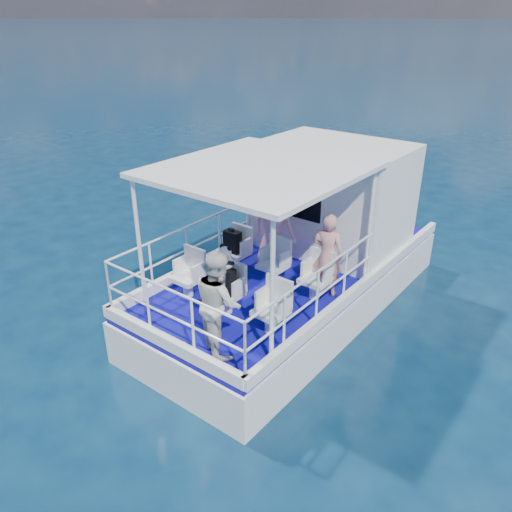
{
  "coord_description": "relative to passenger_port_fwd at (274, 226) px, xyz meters",
  "views": [
    {
      "loc": [
        4.72,
        -6.41,
        5.36
      ],
      "look_at": [
        0.07,
        -0.4,
        1.69
      ],
      "focal_mm": 35.0,
      "sensor_mm": 36.0,
      "label": 1
    }
  ],
  "objects": [
    {
      "name": "seat_center_aft",
      "position": [
        0.37,
        -1.82,
        -0.68
      ],
      "size": [
        0.48,
        0.46,
        0.38
      ],
      "primitive_type": "cube",
      "color": "silver",
      "rests_on": "deck"
    },
    {
      "name": "backpack_center",
      "position": [
        0.39,
        -1.85,
        -0.26
      ],
      "size": [
        0.3,
        0.17,
        0.45
      ],
      "primitive_type": "cube",
      "color": "black",
      "rests_on": "seat_center_aft"
    },
    {
      "name": "railings",
      "position": [
        0.37,
        -1.3,
        -0.37
      ],
      "size": [
        2.84,
        3.59,
        1.0
      ],
      "primitive_type": null,
      "color": "white",
      "rests_on": "deck"
    },
    {
      "name": "hull",
      "position": [
        0.37,
        0.28,
        -1.77
      ],
      "size": [
        3.0,
        7.0,
        1.6
      ],
      "primitive_type": "cube",
      "color": "white",
      "rests_on": "ground"
    },
    {
      "name": "backpack_port",
      "position": [
        -0.55,
        -0.58,
        -0.28
      ],
      "size": [
        0.32,
        0.18,
        0.43
      ],
      "primitive_type": "cube",
      "color": "black",
      "rests_on": "seat_port_fwd"
    },
    {
      "name": "seat_center_fwd",
      "position": [
        0.37,
        -0.52,
        -0.68
      ],
      "size": [
        0.48,
        0.46,
        0.38
      ],
      "primitive_type": "cube",
      "color": "silver",
      "rests_on": "deck"
    },
    {
      "name": "passenger_port_fwd",
      "position": [
        0.0,
        0.0,
        0.0
      ],
      "size": [
        0.69,
        0.53,
        1.74
      ],
      "primitive_type": "imported",
      "rotation": [
        0.0,
        0.0,
        3.25
      ],
      "color": "pink",
      "rests_on": "deck"
    },
    {
      "name": "seat_stbd_aft",
      "position": [
        1.27,
        -1.82,
        -0.68
      ],
      "size": [
        0.48,
        0.46,
        0.38
      ],
      "primitive_type": "cube",
      "color": "silver",
      "rests_on": "deck"
    },
    {
      "name": "seat_stbd_fwd",
      "position": [
        1.27,
        -0.52,
        -0.68
      ],
      "size": [
        0.48,
        0.46,
        0.38
      ],
      "primitive_type": "cube",
      "color": "silver",
      "rests_on": "deck"
    },
    {
      "name": "passenger_stbd_aft",
      "position": [
        0.94,
        -2.65,
        -0.07
      ],
      "size": [
        0.97,
        0.91,
        1.59
      ],
      "primitive_type": "imported",
      "rotation": [
        0.0,
        0.0,
        2.62
      ],
      "color": "beige",
      "rests_on": "deck"
    },
    {
      "name": "cabin",
      "position": [
        0.37,
        1.58,
        0.23
      ],
      "size": [
        2.85,
        2.0,
        2.2
      ],
      "primitive_type": "cube",
      "color": "white",
      "rests_on": "deck"
    },
    {
      "name": "deck",
      "position": [
        0.37,
        0.28,
        -0.92
      ],
      "size": [
        2.9,
        6.9,
        0.1
      ],
      "primitive_type": "cube",
      "color": "#0D097F",
      "rests_on": "hull"
    },
    {
      "name": "ground",
      "position": [
        0.37,
        -0.72,
        -1.77
      ],
      "size": [
        2000.0,
        2000.0,
        0.0
      ],
      "primitive_type": "plane",
      "color": "#08213C",
      "rests_on": "ground"
    },
    {
      "name": "seat_port_fwd",
      "position": [
        -0.53,
        -0.52,
        -0.68
      ],
      "size": [
        0.48,
        0.46,
        0.38
      ],
      "primitive_type": "cube",
      "color": "silver",
      "rests_on": "deck"
    },
    {
      "name": "compact_camera",
      "position": [
        -0.57,
        -0.59,
        -0.03
      ],
      "size": [
        0.1,
        0.06,
        0.06
      ],
      "primitive_type": "cube",
      "color": "black",
      "rests_on": "backpack_port"
    },
    {
      "name": "passenger_stbd_fwd",
      "position": [
        1.34,
        -0.28,
        -0.12
      ],
      "size": [
        0.62,
        0.48,
        1.51
      ],
      "primitive_type": "imported",
      "rotation": [
        0.0,
        0.0,
        3.38
      ],
      "color": "tan",
      "rests_on": "deck"
    },
    {
      "name": "panda",
      "position": [
        0.4,
        -1.85,
        0.17
      ],
      "size": [
        0.26,
        0.22,
        0.4
      ],
      "primitive_type": null,
      "color": "white",
      "rests_on": "backpack_center"
    },
    {
      "name": "canopy_posts",
      "position": [
        0.37,
        -0.97,
        0.23
      ],
      "size": [
        2.77,
        2.97,
        2.2
      ],
      "color": "white",
      "rests_on": "deck"
    },
    {
      "name": "canopy",
      "position": [
        0.37,
        -0.92,
        1.37
      ],
      "size": [
        3.0,
        3.2,
        0.08
      ],
      "primitive_type": "cube",
      "color": "white",
      "rests_on": "cabin"
    },
    {
      "name": "seat_port_aft",
      "position": [
        -0.53,
        -1.82,
        -0.68
      ],
      "size": [
        0.48,
        0.46,
        0.38
      ],
      "primitive_type": "cube",
      "color": "silver",
      "rests_on": "deck"
    }
  ]
}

